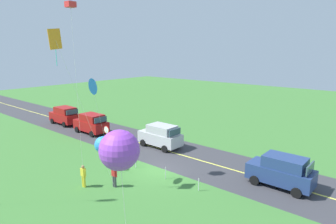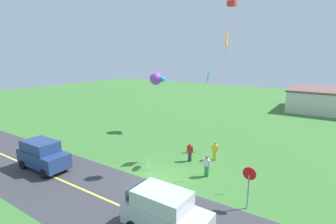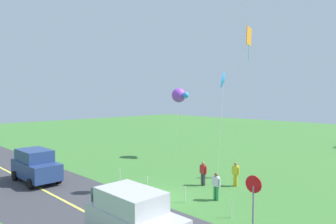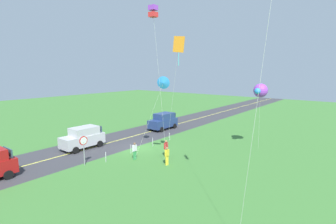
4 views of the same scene
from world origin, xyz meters
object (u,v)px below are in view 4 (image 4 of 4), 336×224
stop_sign (84,145)px  kite_yellow_high (163,83)px  car_suv_foreground (83,138)px  kite_green_far (260,91)px  car_parked_west_near (163,121)px  kite_red_low (179,47)px  person_adult_near (166,148)px  person_adult_companion (167,155)px  person_child_watcher (135,150)px  kite_blue_mid (153,12)px

stop_sign → kite_yellow_high: 8.56m
car_suv_foreground → kite_green_far: kite_green_far is taller
car_parked_west_near → kite_red_low: size_ratio=0.41×
person_adult_near → person_adult_companion: 2.14m
car_suv_foreground → kite_red_low: 14.18m
car_parked_west_near → kite_red_low: (10.54, 10.20, 8.67)m
stop_sign → kite_red_low: 11.34m
person_adult_near → car_suv_foreground: bearing=27.3°
car_parked_west_near → stop_sign: (14.88, 3.46, 0.65)m
stop_sign → person_child_watcher: stop_sign is taller
person_child_watcher → kite_green_far: (-10.09, 7.69, 5.21)m
kite_blue_mid → car_parked_west_near: bearing=-143.6°
car_suv_foreground → kite_green_far: size_ratio=0.65×
person_adult_companion → kite_green_far: size_ratio=0.24×
person_adult_companion → kite_blue_mid: size_ratio=0.12×
person_adult_companion → kite_blue_mid: kite_blue_mid is taller
person_child_watcher → kite_yellow_high: (-1.20, 2.39, 6.13)m
stop_sign → kite_green_far: (-13.78, 10.05, 4.28)m
car_suv_foreground → kite_red_low: (-1.56, 11.12, 8.67)m
person_adult_companion → person_child_watcher: same height
person_adult_companion → person_child_watcher: size_ratio=1.00×
person_adult_companion → kite_yellow_high: bearing=-53.7°
person_adult_companion → kite_red_low: (0.09, 1.22, 8.96)m
car_parked_west_near → kite_yellow_high: bearing=39.4°
kite_yellow_high → kite_blue_mid: bearing=10.0°
kite_red_low → car_parked_west_near: bearing=-135.9°
car_parked_west_near → person_adult_companion: bearing=40.7°
car_parked_west_near → kite_green_far: bearing=85.3°
person_adult_companion → kite_red_low: bearing=152.7°
stop_sign → kite_red_low: (-4.34, 6.74, 8.02)m
kite_blue_mid → kite_yellow_high: 5.69m
car_suv_foreground → stop_sign: (2.78, 4.38, 0.65)m
car_suv_foreground → kite_blue_mid: 14.72m
person_child_watcher → stop_sign: bearing=-60.4°
stop_sign → kite_green_far: size_ratio=0.38×
kite_yellow_high → kite_green_far: 10.39m
person_child_watcher → car_parked_west_near: bearing=179.6°
car_parked_west_near → person_adult_near: (8.83, 7.58, -0.29)m
person_adult_near → kite_green_far: 11.04m
kite_red_low → kite_blue_mid: kite_blue_mid is taller
person_adult_near → stop_sign: bearing=62.0°
car_suv_foreground → kite_red_low: kite_red_low is taller
person_adult_near → kite_red_low: size_ratio=0.15×
car_suv_foreground → car_parked_west_near: bearing=175.7°
person_adult_companion → kite_blue_mid: bearing=40.4°
car_parked_west_near → kite_green_far: (1.10, 13.51, 4.92)m
car_suv_foreground → car_parked_west_near: same height
car_suv_foreground → person_adult_companion: 10.04m
car_suv_foreground → stop_sign: size_ratio=1.72×
person_adult_near → kite_yellow_high: bearing=124.4°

